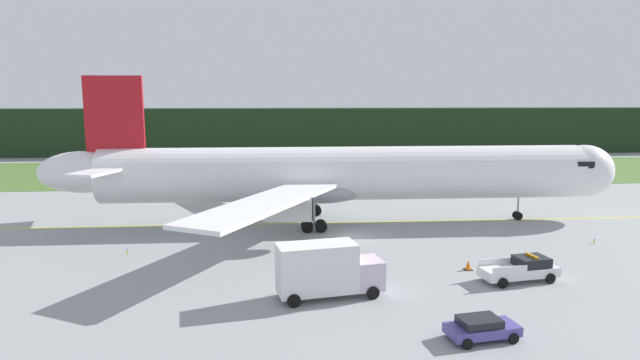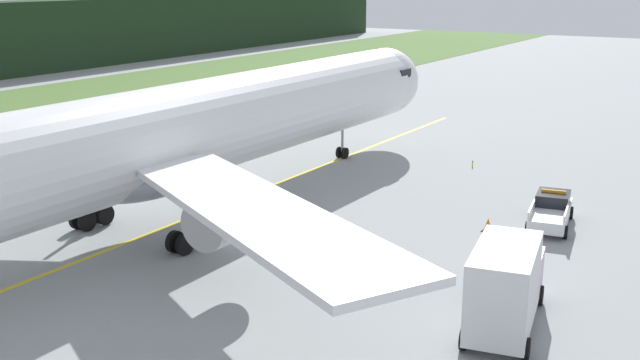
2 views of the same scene
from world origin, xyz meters
The scene contains 11 objects.
ground centered at (0.00, 0.00, 0.00)m, with size 320.00×320.00×0.00m, color gray.
grass_verge centered at (0.00, 44.39, 0.02)m, with size 320.00×33.23×0.04m, color #4B6C2E.
distant_tree_line centered at (0.00, 74.01, 5.29)m, with size 288.00×7.67×10.58m, color #1D311B.
taxiway_centerline_main centered at (0.09, 5.70, 0.00)m, with size 81.18×0.30×0.01m, color yellow.
airliner centered at (-0.37, 5.71, 5.28)m, with size 61.34×43.46×15.58m.
ops_pickup_truck centered at (10.93, -13.43, 0.90)m, with size 6.03×3.04×1.94m.
catering_truck centered at (-3.85, -15.51, 1.98)m, with size 7.53×3.78×3.95m.
staff_car centered at (4.34, -22.55, 0.70)m, with size 4.29×2.55×1.30m.
apron_cone centered at (7.90, -10.67, 0.39)m, with size 0.64×0.64×0.79m.
taxiway_edge_light_east centered at (22.17, -4.38, 0.26)m, with size 0.12×0.12×0.47m.
taxiway_edge_light_west centered at (-20.10, -4.38, 0.26)m, with size 0.12×0.12×0.48m.
Camera 1 is at (-6.98, -50.14, 13.69)m, focal length 29.97 mm.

